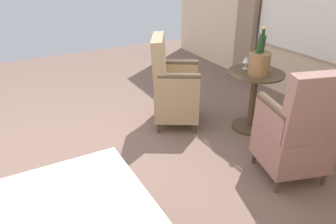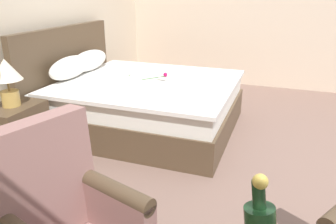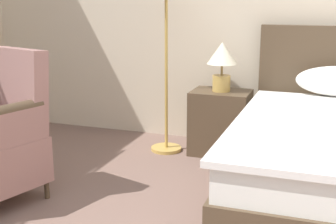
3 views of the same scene
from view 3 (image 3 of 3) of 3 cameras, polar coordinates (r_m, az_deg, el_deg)
nightstand at (r=4.21m, az=6.39°, el=-1.27°), size 0.53×0.38×0.57m
bedside_lamp at (r=4.09m, az=6.61°, el=6.39°), size 0.27×0.27×0.43m
armchair_by_window at (r=3.39m, az=-19.59°, el=-2.88°), size 0.65×0.67×1.04m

